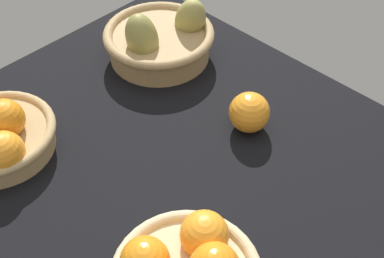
% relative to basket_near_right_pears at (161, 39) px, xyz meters
% --- Properties ---
extents(market_tray, '(0.84, 0.72, 0.03)m').
position_rel_basket_near_right_pears_xyz_m(market_tray, '(-0.21, 0.17, -0.06)').
color(market_tray, black).
rests_on(market_tray, ground).
extents(basket_near_right_pears, '(0.23, 0.24, 0.14)m').
position_rel_basket_near_right_pears_xyz_m(basket_near_right_pears, '(0.00, 0.00, 0.00)').
color(basket_near_right_pears, tan).
rests_on(basket_near_right_pears, market_tray).
extents(loose_orange_front_gap, '(0.07, 0.07, 0.07)m').
position_rel_basket_near_right_pears_xyz_m(loose_orange_front_gap, '(-0.27, 0.04, -0.01)').
color(loose_orange_front_gap, orange).
rests_on(loose_orange_front_gap, market_tray).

